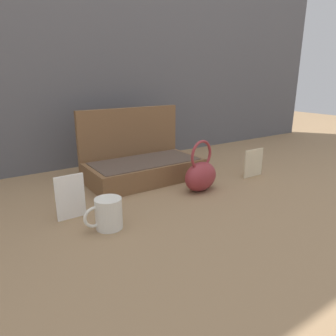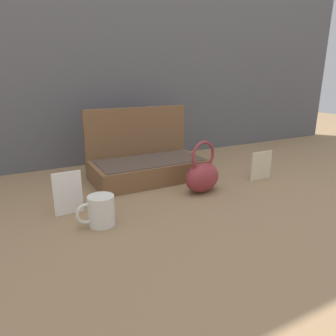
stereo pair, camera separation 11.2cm
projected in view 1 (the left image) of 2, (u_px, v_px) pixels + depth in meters
The scene contains 7 objects.
ground_plane at pixel (161, 195), 1.16m from camera, with size 6.00×6.00×0.00m, color #8C6D4C.
back_wall at pixel (93, 17), 1.42m from camera, with size 3.20×0.06×1.40m, color #56565B.
open_suitcase at pixel (141, 163), 1.34m from camera, with size 0.49×0.26×0.30m.
teal_pouch_handbag at pixel (201, 175), 1.19m from camera, with size 0.17×0.12×0.20m.
coffee_mug at pixel (108, 214), 0.90m from camera, with size 0.12×0.08×0.09m.
info_card_left at pixel (253, 163), 1.36m from camera, with size 0.11×0.01×0.13m, color beige.
poster_card_right at pixel (70, 197), 0.96m from camera, with size 0.09×0.01×0.14m, color white.
Camera 1 is at (-0.58, -0.92, 0.44)m, focal length 32.62 mm.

